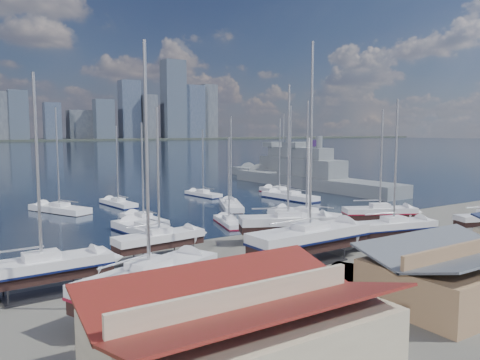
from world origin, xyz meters
TOP-DOWN VIEW (x-y plane):
  - ground at (0.00, -10.00)m, footprint 1400.00×1400.00m
  - shed_red at (-18.00, -26.00)m, footprint 14.70×9.45m
  - shed_grey at (0.00, -26.00)m, footprint 12.60×8.40m
  - sailboat_cradle_0 at (-24.39, -9.23)m, footprint 10.00×3.09m
  - sailboat_cradle_1 at (-18.86, -15.97)m, footprint 11.40×7.09m
  - sailboat_cradle_2 at (-13.46, -4.90)m, footprint 8.74×3.20m
  - sailboat_cradle_3 at (-2.23, -13.03)m, footprint 12.54×3.93m
  - sailboat_cradle_4 at (0.97, -5.84)m, footprint 10.61×6.90m
  - sailboat_cradle_5 at (8.97, -13.29)m, footprint 9.69×4.62m
  - sailboat_cradle_6 at (15.03, -6.26)m, footprint 9.07×6.31m
  - sailboat_moored_2 at (-15.77, 26.78)m, footprint 7.34×10.89m
  - sailboat_moored_3 at (-10.54, 5.25)m, footprint 5.23×12.44m
  - sailboat_moored_4 at (-8.19, 12.80)m, footprint 3.51×9.26m
  - sailboat_moored_5 at (-6.57, 28.03)m, footprint 3.71×9.18m
  - sailboat_moored_6 at (0.47, 5.50)m, footprint 4.15×8.12m
  - sailboat_moored_7 at (7.29, 16.08)m, footprint 6.62×10.09m
  - sailboat_moored_8 at (10.09, 30.40)m, footprint 3.64×8.82m
  - sailboat_moored_9 at (11.66, 3.50)m, footprint 6.07×11.50m
  - sailboat_moored_10 at (21.01, 18.69)m, footprint 4.47×11.69m
  - sailboat_moored_11 at (24.11, 25.76)m, footprint 3.08×10.08m
  - naval_ship_east at (35.63, 29.96)m, footprint 9.03×44.79m
  - naval_ship_west at (40.50, 45.67)m, footprint 6.33×38.20m
  - car_a at (-14.05, -19.10)m, footprint 1.98×4.58m
  - car_b at (-3.52, -19.09)m, footprint 5.24×3.13m
  - car_c at (1.48, -20.77)m, footprint 2.51×5.29m
  - car_d at (10.43, -18.78)m, footprint 2.49×5.19m
  - flagpole at (1.59, -8.48)m, footprint 1.00×0.12m

SIDE VIEW (x-z plane):
  - ground at x=0.00m, z-range 0.00..0.00m
  - sailboat_moored_11 at x=24.11m, z-range -7.17..7.78m
  - sailboat_moored_5 at x=-6.57m, z-range -6.36..6.98m
  - sailboat_moored_8 at x=10.09m, z-range -6.09..6.71m
  - sailboat_moored_10 at x=21.01m, z-range -8.21..8.83m
  - sailboat_moored_6 at x=0.47m, z-range -5.53..6.15m
  - sailboat_moored_3 at x=-10.54m, z-range -8.70..9.33m
  - sailboat_moored_7 at x=7.29m, z-range -7.10..7.75m
  - sailboat_moored_2 at x=-15.77m, z-range -7.72..8.37m
  - sailboat_moored_4 at x=-8.19m, z-range -6.50..7.15m
  - sailboat_moored_9 at x=11.66m, z-range -8.04..8.68m
  - car_d at x=10.43m, z-range 0.00..1.46m
  - car_c at x=1.48m, z-range 0.00..1.46m
  - car_a at x=-14.05m, z-range 0.00..1.54m
  - car_b at x=-3.52m, z-range 0.00..1.63m
  - naval_ship_east at x=35.63m, z-range -7.34..10.67m
  - naval_ship_west at x=40.50m, z-range -7.05..10.39m
  - sailboat_cradle_2 at x=-13.46m, z-range -5.08..9.04m
  - sailboat_cradle_6 at x=15.03m, z-range -5.27..9.26m
  - sailboat_cradle_5 at x=8.97m, z-range -5.56..9.61m
  - sailboat_cradle_0 at x=-24.39m, z-range -5.95..10.09m
  - sailboat_cradle_4 at x=0.97m, z-range -6.29..10.52m
  - shed_grey at x=0.00m, z-range 0.06..4.23m
  - sailboat_cradle_1 at x=-18.86m, z-range -6.70..11.02m
  - sailboat_cradle_3 at x=-2.23m, z-range -7.62..12.15m
  - shed_red at x=-18.00m, z-range 0.07..4.57m
  - flagpole at x=1.59m, z-range 0.81..12.10m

